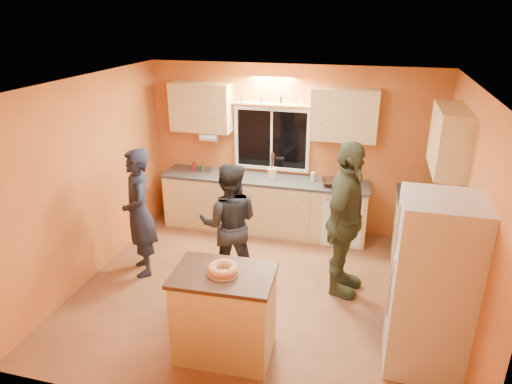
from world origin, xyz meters
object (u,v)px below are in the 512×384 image
(island, at_px, (225,313))
(person_right, at_px, (345,220))
(person_left, at_px, (139,213))
(refrigerator, at_px, (431,286))
(person_center, at_px, (229,224))

(island, distance_m, person_right, 1.87)
(person_right, bearing_deg, person_left, 105.42)
(refrigerator, bearing_deg, person_right, 129.30)
(island, relative_size, person_left, 0.59)
(refrigerator, relative_size, person_center, 1.12)
(person_right, bearing_deg, refrigerator, -129.79)
(island, distance_m, person_center, 1.45)
(person_left, relative_size, person_center, 1.07)
(person_left, relative_size, person_right, 0.88)
(person_left, bearing_deg, person_right, 59.92)
(island, bearing_deg, refrigerator, 8.09)
(refrigerator, distance_m, person_center, 2.53)
(person_center, bearing_deg, person_left, -7.30)
(island, height_order, person_center, person_center)
(refrigerator, distance_m, person_left, 3.64)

